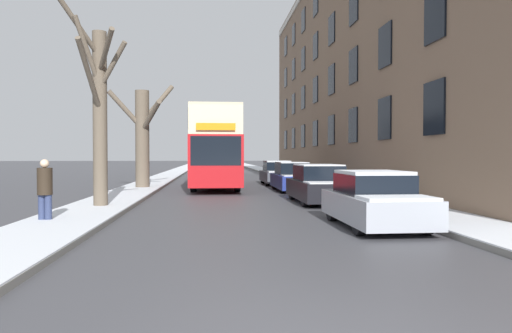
# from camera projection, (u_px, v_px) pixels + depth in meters

# --- Properties ---
(sidewalk_left) EXTENTS (2.19, 130.00, 0.16)m
(sidewalk_left) POSITION_uv_depth(u_px,v_px,m) (181.00, 170.00, 56.44)
(sidewalk_left) COLOR slate
(sidewalk_left) RESTS_ON ground
(sidewalk_right) EXTENTS (2.19, 130.00, 0.16)m
(sidewalk_right) POSITION_uv_depth(u_px,v_px,m) (262.00, 169.00, 57.41)
(sidewalk_right) COLOR slate
(sidewalk_right) RESTS_ON ground
(terrace_facade_right) EXTENTS (9.10, 39.55, 15.43)m
(terrace_facade_right) POSITION_uv_depth(u_px,v_px,m) (389.00, 68.00, 30.60)
(terrace_facade_right) COLOR #7A604C
(terrace_facade_right) RESTS_ON ground
(bare_tree_left_0) EXTENTS (2.16, 2.44, 6.82)m
(bare_tree_left_0) POSITION_uv_depth(u_px,v_px,m) (99.00, 109.00, 14.93)
(bare_tree_left_0) COLOR brown
(bare_tree_left_0) RESTS_ON ground
(bare_tree_left_1) EXTENTS (3.34, 3.11, 5.70)m
(bare_tree_left_1) POSITION_uv_depth(u_px,v_px,m) (143.00, 136.00, 23.99)
(bare_tree_left_1) COLOR brown
(bare_tree_left_1) RESTS_ON ground
(double_decker_bus) EXTENTS (2.56, 11.77, 4.25)m
(double_decker_bus) POSITION_uv_depth(u_px,v_px,m) (215.00, 145.00, 26.36)
(double_decker_bus) COLOR red
(double_decker_bus) RESTS_ON ground
(parked_car_0) EXTENTS (1.80, 3.90, 1.42)m
(parked_car_0) POSITION_uv_depth(u_px,v_px,m) (375.00, 201.00, 11.56)
(parked_car_0) COLOR #9EA3AD
(parked_car_0) RESTS_ON ground
(parked_car_1) EXTENTS (1.86, 4.40, 1.47)m
(parked_car_1) POSITION_uv_depth(u_px,v_px,m) (319.00, 185.00, 17.55)
(parked_car_1) COLOR black
(parked_car_1) RESTS_ON ground
(parked_car_2) EXTENTS (1.72, 4.44, 1.48)m
(parked_car_2) POSITION_uv_depth(u_px,v_px,m) (292.00, 178.00, 23.41)
(parked_car_2) COLOR navy
(parked_car_2) RESTS_ON ground
(parked_car_3) EXTENTS (1.79, 4.52, 1.49)m
(parked_car_3) POSITION_uv_depth(u_px,v_px,m) (277.00, 173.00, 28.79)
(parked_car_3) COLOR #474C56
(parked_car_3) RESTS_ON ground
(oncoming_van) EXTENTS (2.05, 5.59, 2.30)m
(oncoming_van) POSITION_uv_depth(u_px,v_px,m) (214.00, 162.00, 40.98)
(oncoming_van) COLOR #333842
(oncoming_van) RESTS_ON ground
(pedestrian_left_sidewalk) EXTENTS (0.37, 0.37, 1.72)m
(pedestrian_left_sidewalk) POSITION_uv_depth(u_px,v_px,m) (45.00, 189.00, 11.76)
(pedestrian_left_sidewalk) COLOR navy
(pedestrian_left_sidewalk) RESTS_ON ground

